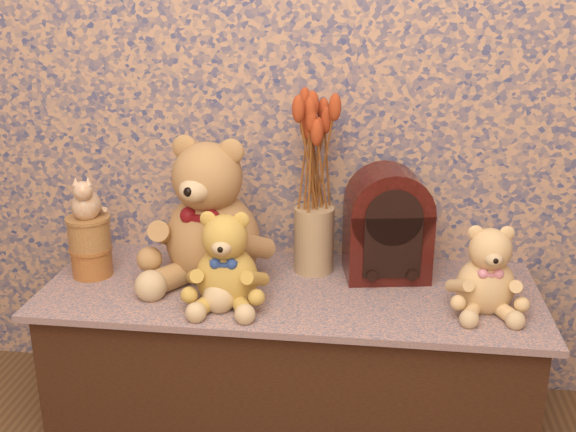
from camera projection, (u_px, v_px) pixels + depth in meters
name	position (u px, v px, depth m)	size (l,w,h in m)	color
display_shelf	(290.00, 355.00, 2.10)	(1.45, 0.56, 0.46)	#364D70
teddy_large	(212.00, 204.00, 2.02)	(0.37, 0.44, 0.47)	#A06F3D
teddy_medium	(226.00, 254.00, 1.89)	(0.23, 0.27, 0.29)	gold
teddy_small	(488.00, 264.00, 1.86)	(0.21, 0.25, 0.26)	tan
cathedral_radio	(388.00, 223.00, 2.06)	(0.25, 0.18, 0.34)	#340E09
ceramic_vase	(314.00, 239.00, 2.11)	(0.12, 0.12, 0.20)	tan
dried_stalks	(315.00, 141.00, 2.01)	(0.22, 0.22, 0.42)	#B5401C
biscuit_tin_lower	(92.00, 261.00, 2.10)	(0.12, 0.12, 0.09)	gold
biscuit_tin_upper	(89.00, 233.00, 2.07)	(0.13, 0.13, 0.10)	tan
cat_figurine	(85.00, 196.00, 2.03)	(0.10, 0.11, 0.14)	silver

